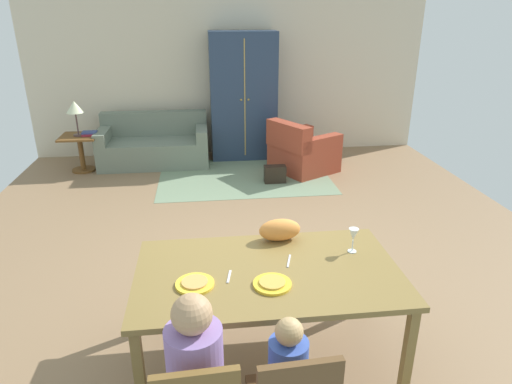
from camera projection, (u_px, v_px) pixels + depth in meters
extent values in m
cube|color=#87694A|center=(250.00, 231.00, 5.29)|extent=(6.78, 6.49, 0.02)
cube|color=beige|center=(229.00, 75.00, 7.82)|extent=(6.78, 0.10, 2.70)
cube|color=olive|center=(268.00, 273.00, 3.06)|extent=(1.79, 1.05, 0.04)
cube|color=olive|center=(140.00, 378.00, 2.68)|extent=(0.06, 0.06, 0.72)
cube|color=olive|center=(408.00, 355.00, 2.87)|extent=(0.06, 0.06, 0.72)
cube|color=olive|center=(154.00, 290.00, 3.54)|extent=(0.06, 0.06, 0.72)
cube|color=olive|center=(360.00, 276.00, 3.72)|extent=(0.06, 0.06, 0.72)
cylinder|color=yellow|center=(195.00, 284.00, 2.89)|extent=(0.25, 0.25, 0.02)
cylinder|color=#DDA150|center=(195.00, 282.00, 2.88)|extent=(0.17, 0.17, 0.01)
cylinder|color=yellow|center=(272.00, 284.00, 2.89)|extent=(0.25, 0.25, 0.02)
cylinder|color=gold|center=(272.00, 282.00, 2.88)|extent=(0.17, 0.17, 0.01)
cylinder|color=silver|center=(352.00, 251.00, 3.29)|extent=(0.06, 0.06, 0.01)
cylinder|color=silver|center=(353.00, 245.00, 3.27)|extent=(0.01, 0.01, 0.09)
cone|color=silver|center=(354.00, 234.00, 3.24)|extent=(0.07, 0.07, 0.09)
cube|color=silver|center=(229.00, 277.00, 2.98)|extent=(0.04, 0.15, 0.01)
cube|color=silver|center=(289.00, 261.00, 3.16)|extent=(0.06, 0.17, 0.01)
cylinder|color=#9373B9|center=(195.00, 366.00, 2.34)|extent=(0.30, 0.30, 0.46)
sphere|color=tan|center=(192.00, 314.00, 2.22)|extent=(0.21, 0.21, 0.21)
cylinder|color=#3B58B8|center=(288.00, 367.00, 2.42)|extent=(0.22, 0.22, 0.33)
sphere|color=tan|center=(289.00, 332.00, 2.34)|extent=(0.15, 0.15, 0.15)
ellipsoid|color=orange|center=(280.00, 230.00, 3.43)|extent=(0.33, 0.18, 0.17)
cube|color=gray|center=(244.00, 176.00, 6.99)|extent=(2.60, 1.80, 0.01)
cube|color=slate|center=(155.00, 152.00, 7.49)|extent=(1.76, 0.84, 0.42)
cube|color=slate|center=(154.00, 123.00, 7.65)|extent=(1.76, 0.20, 0.40)
cube|color=slate|center=(103.00, 135.00, 7.29)|extent=(0.18, 0.84, 0.20)
cube|color=slate|center=(202.00, 132.00, 7.47)|extent=(0.18, 0.84, 0.20)
cube|color=#9C3E28|center=(304.00, 158.00, 7.21)|extent=(1.15, 1.15, 0.42)
cube|color=#9C3E28|center=(288.00, 136.00, 6.87)|extent=(0.59, 0.84, 0.40)
cube|color=#9C3E28|center=(320.00, 144.00, 6.84)|extent=(0.82, 0.57, 0.20)
cube|color=#9C3E28|center=(291.00, 134.00, 7.34)|extent=(0.82, 0.57, 0.20)
cube|color=navy|center=(243.00, 97.00, 7.59)|extent=(1.10, 0.56, 2.10)
cube|color=#B69543|center=(245.00, 100.00, 7.33)|extent=(0.02, 0.01, 1.89)
sphere|color=#B69543|center=(241.00, 100.00, 7.32)|extent=(0.04, 0.04, 0.04)
sphere|color=#B69543|center=(249.00, 100.00, 7.33)|extent=(0.04, 0.04, 0.04)
cube|color=brown|center=(79.00, 136.00, 7.05)|extent=(0.56, 0.56, 0.03)
cylinder|color=brown|center=(82.00, 154.00, 7.16)|extent=(0.08, 0.08, 0.55)
cylinder|color=brown|center=(84.00, 170.00, 7.26)|extent=(0.36, 0.36, 0.03)
cylinder|color=brown|center=(79.00, 135.00, 7.04)|extent=(0.16, 0.16, 0.02)
cylinder|color=brown|center=(77.00, 124.00, 6.97)|extent=(0.02, 0.02, 0.34)
cone|color=beige|center=(74.00, 107.00, 6.88)|extent=(0.26, 0.26, 0.18)
cube|color=maroon|center=(90.00, 135.00, 7.04)|extent=(0.22, 0.16, 0.03)
cube|color=#384984|center=(89.00, 132.00, 7.07)|extent=(0.22, 0.16, 0.03)
cube|color=black|center=(275.00, 174.00, 6.72)|extent=(0.32, 0.16, 0.26)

